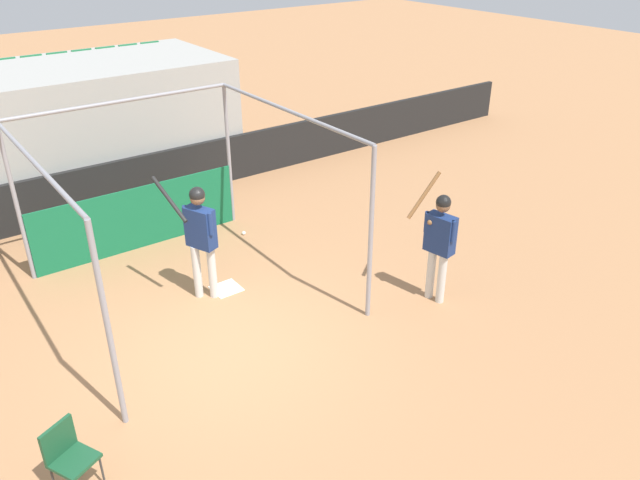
{
  "coord_description": "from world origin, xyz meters",
  "views": [
    {
      "loc": [
        -3.18,
        -6.47,
        5.43
      ],
      "look_at": [
        1.81,
        0.31,
        1.04
      ],
      "focal_mm": 35.0,
      "sensor_mm": 36.0,
      "label": 1
    }
  ],
  "objects": [
    {
      "name": "ground_plane",
      "position": [
        0.0,
        0.0,
        0.0
      ],
      "size": [
        60.0,
        60.0,
        0.0
      ],
      "primitive_type": "plane",
      "color": "#A8754C"
    },
    {
      "name": "outfield_wall",
      "position": [
        0.0,
        5.55,
        0.51
      ],
      "size": [
        24.0,
        0.12,
        1.02
      ],
      "color": "black",
      "rests_on": "ground"
    },
    {
      "name": "bleacher_section",
      "position": [
        0.0,
        7.22,
        1.35
      ],
      "size": [
        7.05,
        3.2,
        2.7
      ],
      "color": "#9E9E99",
      "rests_on": "ground"
    },
    {
      "name": "batting_cage",
      "position": [
        0.19,
        2.87,
        1.2
      ],
      "size": [
        3.89,
        4.24,
        2.74
      ],
      "color": "gray",
      "rests_on": "ground"
    },
    {
      "name": "home_plate",
      "position": [
        0.72,
        1.42,
        0.01
      ],
      "size": [
        0.44,
        0.44,
        0.02
      ],
      "color": "white",
      "rests_on": "ground"
    },
    {
      "name": "player_batter",
      "position": [
        0.36,
        1.43,
        1.16
      ],
      "size": [
        0.68,
        0.8,
        2.02
      ],
      "rotation": [
        0.0,
        0.0,
        1.95
      ],
      "color": "silver",
      "rests_on": "ground"
    },
    {
      "name": "player_waiting",
      "position": [
        3.24,
        -0.79,
        1.09
      ],
      "size": [
        0.52,
        0.73,
        2.05
      ],
      "rotation": [
        0.0,
        0.0,
        1.74
      ],
      "color": "silver",
      "rests_on": "ground"
    },
    {
      "name": "folding_chair",
      "position": [
        -2.51,
        -1.15,
        0.52
      ],
      "size": [
        0.53,
        0.53,
        0.84
      ],
      "rotation": [
        0.0,
        0.0,
        -2.7
      ],
      "color": "#194C2D",
      "rests_on": "ground"
    },
    {
      "name": "baseball",
      "position": [
        1.94,
        2.95,
        0.04
      ],
      "size": [
        0.07,
        0.07,
        0.07
      ],
      "color": "white",
      "rests_on": "ground"
    }
  ]
}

